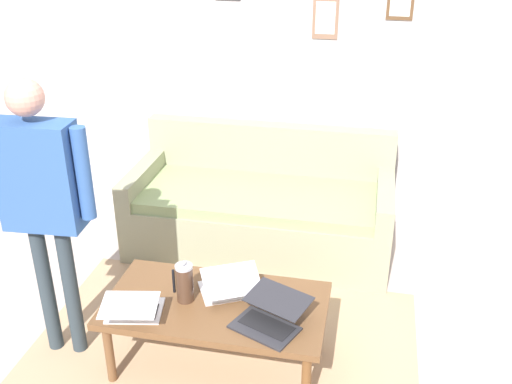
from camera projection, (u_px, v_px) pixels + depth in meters
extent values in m
cube|color=tan|center=(214.00, 374.00, 3.34)|extent=(2.28, 2.02, 0.01)
cube|color=#BBB5B4|center=(299.00, 55.00, 4.59)|extent=(7.04, 0.10, 2.70)
cube|color=#86614B|center=(326.00, 18.00, 4.37)|extent=(0.19, 0.02, 0.31)
cube|color=silver|center=(325.00, 18.00, 4.36)|extent=(0.15, 0.00, 0.24)
cube|color=brown|center=(400.00, 4.00, 4.23)|extent=(0.19, 0.02, 0.23)
cube|color=silver|center=(400.00, 4.00, 4.22)|extent=(0.14, 0.00, 0.17)
cube|color=gray|center=(260.00, 223.00, 4.51)|extent=(1.94, 0.89, 0.42)
cube|color=#90A36C|center=(260.00, 195.00, 4.38)|extent=(1.70, 0.81, 0.08)
cube|color=gray|center=(269.00, 152.00, 4.64)|extent=(1.94, 0.14, 0.46)
cube|color=gray|center=(385.00, 198.00, 4.21)|extent=(0.12, 0.89, 0.20)
cube|color=gray|center=(144.00, 176.00, 4.54)|extent=(0.12, 0.89, 0.20)
cube|color=brown|center=(216.00, 305.00, 3.25)|extent=(1.22, 0.65, 0.04)
cylinder|color=brown|center=(306.00, 382.00, 3.02)|extent=(0.05, 0.05, 0.39)
cylinder|color=brown|center=(109.00, 353.00, 3.22)|extent=(0.05, 0.05, 0.39)
cylinder|color=brown|center=(317.00, 320.00, 3.47)|extent=(0.05, 0.05, 0.39)
cylinder|color=brown|center=(144.00, 298.00, 3.67)|extent=(0.05, 0.05, 0.39)
cube|color=silver|center=(135.00, 310.00, 3.17)|extent=(0.33, 0.28, 0.01)
cube|color=black|center=(134.00, 311.00, 3.15)|extent=(0.27, 0.18, 0.00)
cube|color=silver|center=(129.00, 305.00, 3.03)|extent=(0.33, 0.26, 0.03)
cube|color=#A6DBEF|center=(129.00, 305.00, 3.03)|extent=(0.29, 0.24, 0.02)
cube|color=silver|center=(229.00, 289.00, 3.35)|extent=(0.39, 0.35, 0.01)
cube|color=black|center=(229.00, 290.00, 3.33)|extent=(0.30, 0.25, 0.00)
cube|color=silver|center=(232.00, 281.00, 3.23)|extent=(0.37, 0.33, 0.09)
cube|color=white|center=(231.00, 280.00, 3.23)|extent=(0.34, 0.30, 0.07)
cube|color=#28282D|center=(265.00, 328.00, 3.04)|extent=(0.39, 0.33, 0.01)
cube|color=black|center=(266.00, 325.00, 3.05)|extent=(0.31, 0.23, 0.00)
cube|color=#28282D|center=(278.00, 299.00, 3.09)|extent=(0.39, 0.32, 0.04)
cube|color=#B3CAF0|center=(278.00, 299.00, 3.08)|extent=(0.35, 0.29, 0.03)
cylinder|color=#4C3323|center=(185.00, 284.00, 3.22)|extent=(0.10, 0.10, 0.21)
cylinder|color=#B7B7BC|center=(184.00, 267.00, 3.17)|extent=(0.10, 0.10, 0.02)
sphere|color=#B2B2B7|center=(183.00, 263.00, 3.16)|extent=(0.03, 0.03, 0.03)
cube|color=black|center=(174.00, 281.00, 3.23)|extent=(0.01, 0.01, 0.15)
cylinder|color=#2D3940|center=(46.00, 289.00, 3.38)|extent=(0.08, 0.08, 0.84)
cylinder|color=#2D3940|center=(71.00, 291.00, 3.36)|extent=(0.08, 0.08, 0.84)
cube|color=#325898|center=(39.00, 176.00, 3.06)|extent=(0.43, 0.21, 0.59)
cylinder|color=#325898|center=(83.00, 174.00, 3.01)|extent=(0.08, 0.08, 0.50)
sphere|color=tan|center=(25.00, 97.00, 2.87)|extent=(0.19, 0.19, 0.19)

